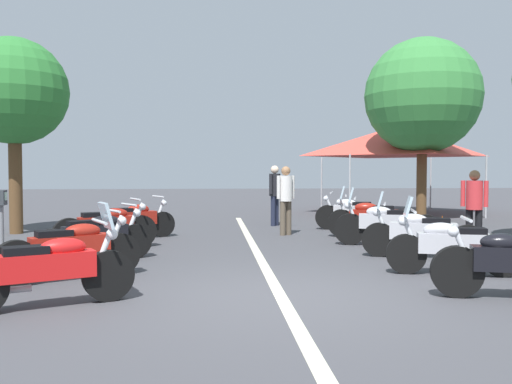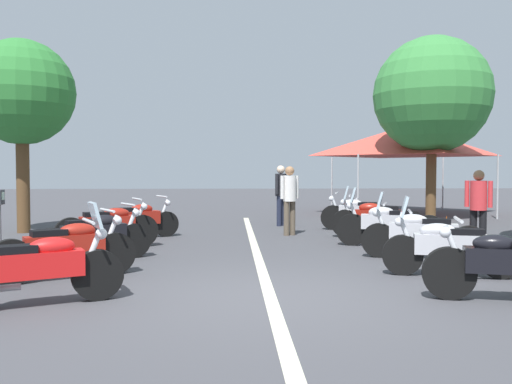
{
  "view_description": "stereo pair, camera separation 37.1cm",
  "coord_description": "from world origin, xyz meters",
  "px_view_note": "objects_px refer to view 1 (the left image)",
  "views": [
    {
      "loc": [
        -6.7,
        0.85,
        1.58
      ],
      "look_at": [
        3.89,
        0.0,
        1.16
      ],
      "focal_mm": 38.25,
      "sensor_mm": 36.0,
      "label": 1
    },
    {
      "loc": [
        -6.7,
        0.48,
        1.58
      ],
      "look_at": [
        3.89,
        0.0,
        1.16
      ],
      "focal_mm": 38.25,
      "sensor_mm": 36.0,
      "label": 2
    }
  ],
  "objects_px": {
    "motorcycle_right_row_3": "(386,223)",
    "motorcycle_right_row_4": "(372,217)",
    "motorcycle_left_row_0": "(50,268)",
    "parking_meter": "(2,217)",
    "roadside_tree_2": "(423,96)",
    "bystander_2": "(286,195)",
    "motorcycle_left_row_2": "(96,236)",
    "motorcycle_left_row_4": "(132,220)",
    "motorcycle_left_row_3": "(107,226)",
    "bystander_0": "(474,203)",
    "event_tent": "(396,141)",
    "motorcycle_right_row_5": "(353,213)",
    "traffic_cone_1": "(442,230)",
    "bystander_1": "(275,190)",
    "motorcycle_right_row_1": "(451,245)",
    "motorcycle_right_row_2": "(421,233)",
    "motorcycle_left_row_1": "(71,249)",
    "roadside_tree_0": "(14,92)"
  },
  "relations": [
    {
      "from": "motorcycle_right_row_3",
      "to": "motorcycle_right_row_4",
      "type": "xyz_separation_m",
      "value": [
        1.45,
        -0.13,
        -0.01
      ]
    },
    {
      "from": "motorcycle_left_row_0",
      "to": "motorcycle_right_row_3",
      "type": "height_order",
      "value": "motorcycle_right_row_3"
    },
    {
      "from": "parking_meter",
      "to": "roadside_tree_2",
      "type": "relative_size",
      "value": 0.22
    },
    {
      "from": "bystander_2",
      "to": "roadside_tree_2",
      "type": "height_order",
      "value": "roadside_tree_2"
    },
    {
      "from": "motorcycle_left_row_2",
      "to": "motorcycle_left_row_4",
      "type": "xyz_separation_m",
      "value": [
        3.15,
        -0.14,
        -0.0
      ]
    },
    {
      "from": "motorcycle_left_row_3",
      "to": "motorcycle_right_row_3",
      "type": "bearing_deg",
      "value": -24.42
    },
    {
      "from": "motorcycle_right_row_4",
      "to": "bystander_0",
      "type": "bearing_deg",
      "value": 142.32
    },
    {
      "from": "motorcycle_right_row_4",
      "to": "roadside_tree_2",
      "type": "xyz_separation_m",
      "value": [
        4.43,
        -2.94,
        3.46
      ]
    },
    {
      "from": "motorcycle_left_row_4",
      "to": "event_tent",
      "type": "relative_size",
      "value": 0.39
    },
    {
      "from": "motorcycle_left_row_4",
      "to": "motorcycle_right_row_5",
      "type": "bearing_deg",
      "value": -13.95
    },
    {
      "from": "traffic_cone_1",
      "to": "event_tent",
      "type": "xyz_separation_m",
      "value": [
        8.24,
        -1.78,
        2.36
      ]
    },
    {
      "from": "bystander_1",
      "to": "roadside_tree_2",
      "type": "height_order",
      "value": "roadside_tree_2"
    },
    {
      "from": "traffic_cone_1",
      "to": "bystander_1",
      "type": "bearing_deg",
      "value": 37.37
    },
    {
      "from": "motorcycle_right_row_1",
      "to": "bystander_0",
      "type": "height_order",
      "value": "bystander_0"
    },
    {
      "from": "motorcycle_right_row_2",
      "to": "motorcycle_right_row_5",
      "type": "relative_size",
      "value": 1.07
    },
    {
      "from": "motorcycle_left_row_0",
      "to": "motorcycle_right_row_1",
      "type": "xyz_separation_m",
      "value": [
        1.52,
        -5.45,
        -0.0
      ]
    },
    {
      "from": "motorcycle_right_row_3",
      "to": "roadside_tree_2",
      "type": "relative_size",
      "value": 0.37
    },
    {
      "from": "motorcycle_left_row_1",
      "to": "motorcycle_right_row_1",
      "type": "distance_m",
      "value": 5.6
    },
    {
      "from": "parking_meter",
      "to": "bystander_0",
      "type": "height_order",
      "value": "bystander_0"
    },
    {
      "from": "motorcycle_left_row_0",
      "to": "bystander_0",
      "type": "distance_m",
      "value": 8.35
    },
    {
      "from": "bystander_2",
      "to": "parking_meter",
      "type": "bearing_deg",
      "value": -75.99
    },
    {
      "from": "motorcycle_left_row_1",
      "to": "motorcycle_right_row_1",
      "type": "relative_size",
      "value": 0.96
    },
    {
      "from": "motorcycle_right_row_5",
      "to": "motorcycle_right_row_1",
      "type": "bearing_deg",
      "value": 106.18
    },
    {
      "from": "motorcycle_left_row_2",
      "to": "motorcycle_right_row_1",
      "type": "distance_m",
      "value": 5.81
    },
    {
      "from": "motorcycle_left_row_3",
      "to": "motorcycle_right_row_2",
      "type": "height_order",
      "value": "motorcycle_right_row_2"
    },
    {
      "from": "motorcycle_right_row_1",
      "to": "roadside_tree_2",
      "type": "distance_m",
      "value": 10.21
    },
    {
      "from": "motorcycle_left_row_0",
      "to": "event_tent",
      "type": "xyz_separation_m",
      "value": [
        13.14,
        -8.56,
        2.19
      ]
    },
    {
      "from": "motorcycle_right_row_4",
      "to": "motorcycle_right_row_5",
      "type": "height_order",
      "value": "motorcycle_right_row_4"
    },
    {
      "from": "bystander_1",
      "to": "motorcycle_right_row_1",
      "type": "bearing_deg",
      "value": 138.79
    },
    {
      "from": "motorcycle_left_row_4",
      "to": "motorcycle_right_row_1",
      "type": "height_order",
      "value": "motorcycle_right_row_1"
    },
    {
      "from": "event_tent",
      "to": "bystander_2",
      "type": "bearing_deg",
      "value": 142.39
    },
    {
      "from": "motorcycle_left_row_0",
      "to": "motorcycle_right_row_1",
      "type": "height_order",
      "value": "motorcycle_left_row_0"
    },
    {
      "from": "motorcycle_right_row_2",
      "to": "bystander_0",
      "type": "xyz_separation_m",
      "value": [
        1.16,
        -1.57,
        0.46
      ]
    },
    {
      "from": "motorcycle_left_row_4",
      "to": "motorcycle_right_row_1",
      "type": "xyz_separation_m",
      "value": [
        -4.78,
        -5.44,
        0.01
      ]
    },
    {
      "from": "traffic_cone_1",
      "to": "roadside_tree_0",
      "type": "height_order",
      "value": "roadside_tree_0"
    },
    {
      "from": "motorcycle_right_row_1",
      "to": "bystander_2",
      "type": "xyz_separation_m",
      "value": [
        5.23,
        1.8,
        0.53
      ]
    },
    {
      "from": "motorcycle_left_row_3",
      "to": "bystander_0",
      "type": "xyz_separation_m",
      "value": [
        -0.38,
        -7.4,
        0.46
      ]
    },
    {
      "from": "parking_meter",
      "to": "bystander_2",
      "type": "bearing_deg",
      "value": 41.66
    },
    {
      "from": "motorcycle_left_row_1",
      "to": "motorcycle_right_row_2",
      "type": "bearing_deg",
      "value": -15.46
    },
    {
      "from": "motorcycle_right_row_2",
      "to": "bystander_1",
      "type": "xyz_separation_m",
      "value": [
        5.91,
        1.97,
        0.54
      ]
    },
    {
      "from": "motorcycle_left_row_4",
      "to": "parking_meter",
      "type": "distance_m",
      "value": 4.6
    },
    {
      "from": "motorcycle_left_row_3",
      "to": "parking_meter",
      "type": "bearing_deg",
      "value": -134.98
    },
    {
      "from": "motorcycle_right_row_1",
      "to": "motorcycle_right_row_3",
      "type": "bearing_deg",
      "value": -75.63
    },
    {
      "from": "event_tent",
      "to": "motorcycle_right_row_2",
      "type": "bearing_deg",
      "value": 163.55
    },
    {
      "from": "motorcycle_right_row_5",
      "to": "bystander_1",
      "type": "relative_size",
      "value": 1.14
    },
    {
      "from": "traffic_cone_1",
      "to": "motorcycle_left_row_0",
      "type": "bearing_deg",
      "value": 125.88
    },
    {
      "from": "roadside_tree_0",
      "to": "motorcycle_left_row_2",
      "type": "bearing_deg",
      "value": -147.07
    },
    {
      "from": "motorcycle_left_row_3",
      "to": "bystander_2",
      "type": "distance_m",
      "value": 4.44
    },
    {
      "from": "motorcycle_left_row_4",
      "to": "traffic_cone_1",
      "type": "xyz_separation_m",
      "value": [
        -1.4,
        -6.77,
        -0.15
      ]
    },
    {
      "from": "bystander_2",
      "to": "event_tent",
      "type": "bearing_deg",
      "value": 111.48
    }
  ]
}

